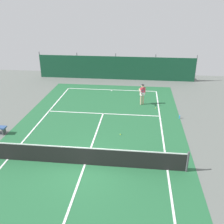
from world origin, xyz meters
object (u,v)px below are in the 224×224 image
(tennis_ball_near_player, at_px, (156,108))
(parked_car, at_px, (119,66))
(tennis_net, at_px, (85,156))
(tennis_player, at_px, (142,93))
(water_bottle, at_px, (180,117))
(tennis_ball_midcourt, at_px, (121,134))

(tennis_ball_near_player, height_order, parked_car, parked_car)
(tennis_net, bearing_deg, tennis_player, 71.83)
(tennis_net, distance_m, water_bottle, 8.25)
(tennis_ball_midcourt, relative_size, water_bottle, 0.28)
(parked_car, xyz_separation_m, water_bottle, (5.26, -11.81, -0.72))
(tennis_net, bearing_deg, tennis_ball_midcourt, 65.24)
(tennis_player, height_order, tennis_ball_midcourt, tennis_player)
(tennis_ball_midcourt, height_order, water_bottle, water_bottle)
(parked_car, relative_size, water_bottle, 18.37)
(tennis_player, xyz_separation_m, tennis_ball_midcourt, (-1.28, -5.26, -0.93))
(tennis_player, bearing_deg, tennis_ball_near_player, 114.91)
(tennis_net, xyz_separation_m, tennis_ball_near_player, (3.87, 7.84, -0.48))
(tennis_net, xyz_separation_m, tennis_player, (2.82, 8.58, 0.45))
(tennis_net, xyz_separation_m, parked_car, (0.20, 17.99, 0.33))
(tennis_player, relative_size, tennis_ball_near_player, 24.85)
(tennis_ball_midcourt, relative_size, parked_car, 0.01)
(parked_car, bearing_deg, tennis_ball_midcourt, -76.84)
(tennis_net, height_order, tennis_player, tennis_player)
(tennis_player, relative_size, parked_car, 0.37)
(tennis_ball_midcourt, distance_m, parked_car, 14.75)
(tennis_net, distance_m, tennis_player, 9.05)
(tennis_net, height_order, tennis_ball_midcourt, tennis_net)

